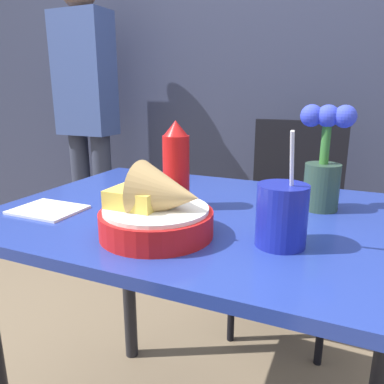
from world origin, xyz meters
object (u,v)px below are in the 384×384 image
food_basket (159,210)px  flower_vase (324,162)px  chair_far_window (292,208)px  drink_cup (282,217)px  ketchup_bottle (176,166)px  person_standing (87,108)px

food_basket → flower_vase: size_ratio=0.91×
chair_far_window → drink_cup: (0.12, -0.96, 0.28)m
chair_far_window → ketchup_bottle: ketchup_bottle is taller
ketchup_bottle → chair_far_window: bearing=78.8°
flower_vase → chair_far_window: bearing=103.3°
food_basket → person_standing: person_standing is taller
food_basket → drink_cup: size_ratio=1.04×
chair_far_window → person_standing: bearing=173.6°
chair_far_window → drink_cup: bearing=-82.9°
food_basket → ketchup_bottle: ketchup_bottle is taller
ketchup_bottle → drink_cup: drink_cup is taller
food_basket → ketchup_bottle: (-0.05, 0.18, 0.05)m
flower_vase → person_standing: (-1.37, 0.83, 0.07)m
flower_vase → person_standing: 1.60m
ketchup_bottle → flower_vase: bearing=21.0°
drink_cup → person_standing: bearing=140.5°
ketchup_bottle → drink_cup: bearing=-25.5°
chair_far_window → person_standing: (-1.20, 0.14, 0.41)m
ketchup_bottle → flower_vase: 0.35m
ketchup_bottle → person_standing: size_ratio=0.13×
ketchup_bottle → person_standing: (-1.04, 0.96, 0.08)m
ketchup_bottle → flower_vase: size_ratio=0.85×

